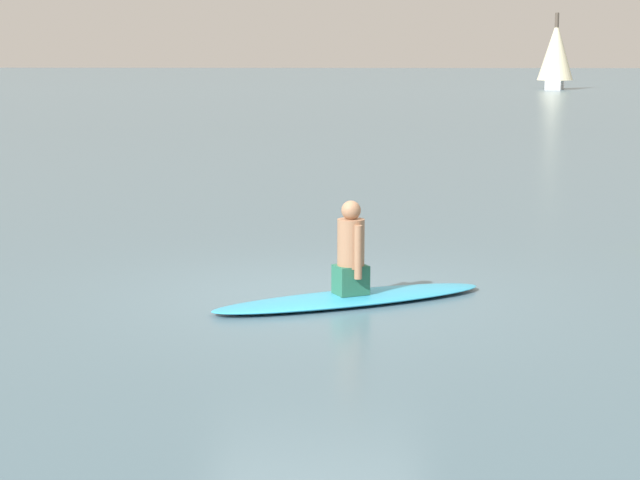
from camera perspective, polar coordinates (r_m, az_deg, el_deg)
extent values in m
plane|color=slate|center=(12.34, -0.26, -2.96)|extent=(400.00, 400.00, 0.00)
ellipsoid|color=#339EC6|center=(12.00, 1.63, -3.10)|extent=(3.23, 2.19, 0.10)
cube|color=#26664C|center=(11.95, 1.64, -2.11)|extent=(0.44, 0.41, 0.32)
cylinder|color=#9E7051|center=(11.87, 1.65, -0.17)|extent=(0.41, 0.41, 0.54)
sphere|color=#9E7051|center=(11.82, 1.66, 1.58)|extent=(0.22, 0.22, 0.22)
cylinder|color=#9E7051|center=(11.72, 2.04, -0.65)|extent=(0.12, 0.12, 0.59)
cylinder|color=#9E7051|center=(12.05, 1.26, -0.36)|extent=(0.12, 0.12, 0.59)
cube|color=silver|center=(86.33, 12.33, 8.05)|extent=(2.03, 4.10, 0.71)
cylinder|color=#4C4238|center=(86.30, 12.40, 9.98)|extent=(0.31, 0.31, 5.14)
cone|color=beige|center=(86.30, 12.40, 9.78)|extent=(3.30, 3.30, 4.52)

